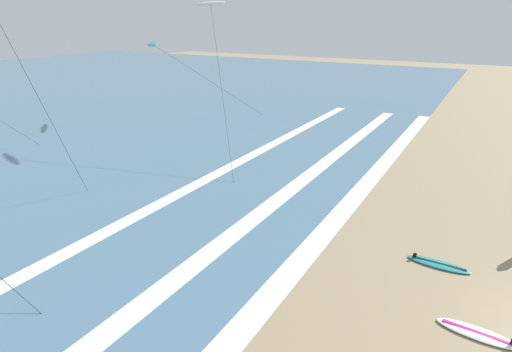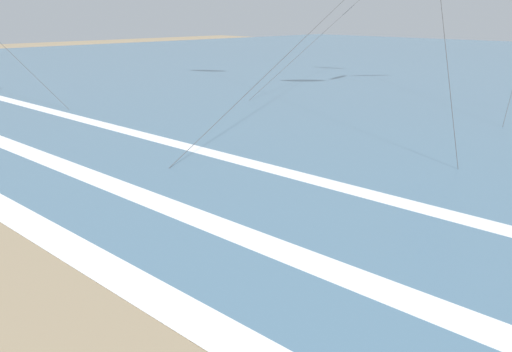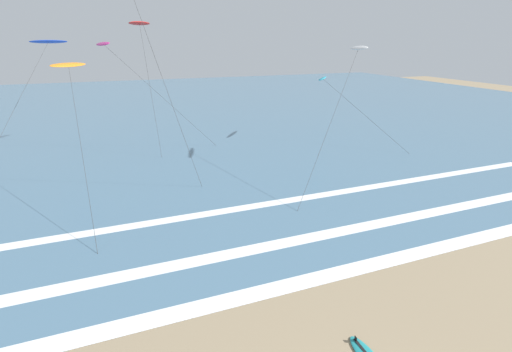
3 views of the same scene
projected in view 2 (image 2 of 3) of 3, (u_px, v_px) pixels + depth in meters
The scene contains 3 objects.
wave_foam_shoreline at pixel (141, 288), 10.78m from camera, with size 53.49×0.91×0.01m, color white.
wave_foam_mid_break at pixel (257, 241), 12.97m from camera, with size 52.89×0.88×0.01m, color white.
wave_foam_outer_break at pixel (357, 191), 16.53m from camera, with size 54.22×0.76×0.01m, color white.
Camera 2 is at (8.41, 2.79, 4.98)m, focal length 41.06 mm.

